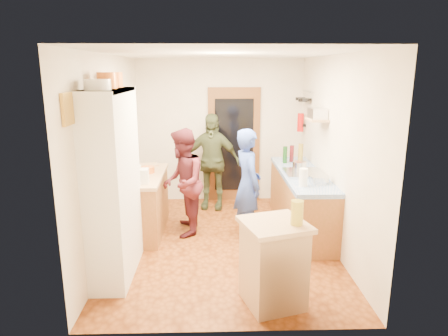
{
  "coord_description": "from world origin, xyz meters",
  "views": [
    {
      "loc": [
        -0.15,
        -5.28,
        2.4
      ],
      "look_at": [
        0.01,
        0.15,
        1.06
      ],
      "focal_mm": 32.0,
      "sensor_mm": 36.0,
      "label": 1
    }
  ],
  "objects_px": {
    "person_hob": "(250,185)",
    "person_back": "(212,162)",
    "hutch_body": "(113,185)",
    "island_base": "(273,266)",
    "person_left": "(185,182)",
    "right_counter_base": "(301,203)"
  },
  "relations": [
    {
      "from": "person_back",
      "to": "right_counter_base",
      "type": "bearing_deg",
      "value": -27.06
    },
    {
      "from": "hutch_body",
      "to": "right_counter_base",
      "type": "xyz_separation_m",
      "value": [
        2.5,
        1.3,
        -0.68
      ]
    },
    {
      "from": "hutch_body",
      "to": "person_left",
      "type": "distance_m",
      "value": 1.44
    },
    {
      "from": "person_hob",
      "to": "person_back",
      "type": "bearing_deg",
      "value": 6.22
    },
    {
      "from": "person_left",
      "to": "person_back",
      "type": "relative_size",
      "value": 0.94
    },
    {
      "from": "island_base",
      "to": "person_back",
      "type": "relative_size",
      "value": 0.51
    },
    {
      "from": "person_hob",
      "to": "person_back",
      "type": "relative_size",
      "value": 0.95
    },
    {
      "from": "person_hob",
      "to": "person_left",
      "type": "distance_m",
      "value": 0.97
    },
    {
      "from": "island_base",
      "to": "person_left",
      "type": "distance_m",
      "value": 2.22
    },
    {
      "from": "right_counter_base",
      "to": "person_left",
      "type": "bearing_deg",
      "value": -176.6
    },
    {
      "from": "person_hob",
      "to": "person_back",
      "type": "xyz_separation_m",
      "value": [
        -0.55,
        1.32,
        0.04
      ]
    },
    {
      "from": "right_counter_base",
      "to": "person_hob",
      "type": "bearing_deg",
      "value": -159.08
    },
    {
      "from": "person_left",
      "to": "right_counter_base",
      "type": "bearing_deg",
      "value": 92.26
    },
    {
      "from": "right_counter_base",
      "to": "person_back",
      "type": "distance_m",
      "value": 1.75
    },
    {
      "from": "right_counter_base",
      "to": "island_base",
      "type": "xyz_separation_m",
      "value": [
        -0.73,
        -2.03,
        0.01
      ]
    },
    {
      "from": "person_left",
      "to": "person_back",
      "type": "bearing_deg",
      "value": 159.08
    },
    {
      "from": "person_hob",
      "to": "person_back",
      "type": "distance_m",
      "value": 1.43
    },
    {
      "from": "hutch_body",
      "to": "person_left",
      "type": "relative_size",
      "value": 1.38
    },
    {
      "from": "hutch_body",
      "to": "island_base",
      "type": "bearing_deg",
      "value": -22.5
    },
    {
      "from": "hutch_body",
      "to": "island_base",
      "type": "height_order",
      "value": "hutch_body"
    },
    {
      "from": "right_counter_base",
      "to": "person_left",
      "type": "xyz_separation_m",
      "value": [
        -1.76,
        -0.1,
        0.37
      ]
    },
    {
      "from": "hutch_body",
      "to": "person_hob",
      "type": "relative_size",
      "value": 1.37
    }
  ]
}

